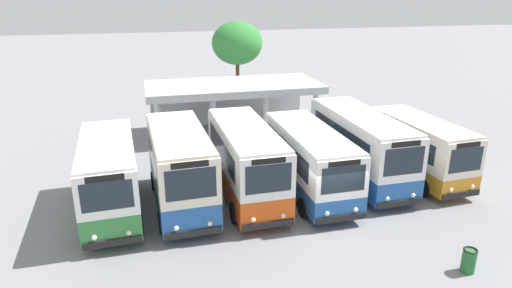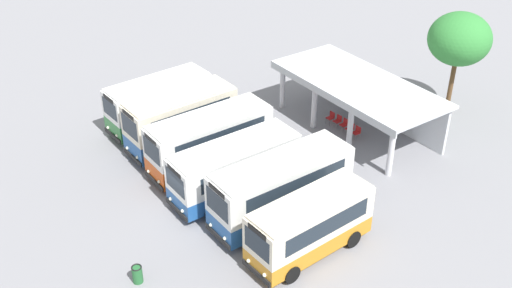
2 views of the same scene
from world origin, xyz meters
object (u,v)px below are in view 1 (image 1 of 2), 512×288
waiting_chair_fifth_seat (251,127)px  litter_bin_apron (469,260)px  city_bus_nearest_orange (109,175)px  city_bus_fifth_blue (360,144)px  city_bus_far_end_green (419,147)px  waiting_chair_second_from_end (225,128)px  city_bus_second_in_row (180,166)px  city_bus_middle_cream (246,159)px  waiting_chair_fourth_seat (243,127)px  waiting_chair_middle_seat (234,128)px  waiting_chair_end_by_column (216,129)px  city_bus_fourth_amber (309,159)px

waiting_chair_fifth_seat → litter_bin_apron: 17.45m
city_bus_nearest_orange → city_bus_fifth_blue: bearing=3.6°
city_bus_far_end_green → waiting_chair_second_from_end: city_bus_far_end_green is taller
city_bus_second_in_row → city_bus_middle_cream: (3.05, 0.21, -0.05)m
waiting_chair_fourth_seat → litter_bin_apron: bearing=-75.7°
city_bus_second_in_row → city_bus_middle_cream: size_ratio=0.93×
city_bus_middle_cream → waiting_chair_second_from_end: bearing=85.8°
waiting_chair_fourth_seat → litter_bin_apron: (4.33, -17.04, -0.07)m
city_bus_far_end_green → waiting_chair_middle_seat: city_bus_far_end_green is taller
litter_bin_apron → waiting_chair_end_by_column: bearing=109.9°
waiting_chair_end_by_column → litter_bin_apron: bearing=-70.1°
waiting_chair_middle_seat → waiting_chair_fourth_seat: size_ratio=1.00×
city_bus_middle_cream → waiting_chair_second_from_end: (0.68, 9.36, -1.39)m
city_bus_second_in_row → waiting_chair_end_by_column: size_ratio=8.20×
city_bus_nearest_orange → waiting_chair_middle_seat: bearing=52.3°
waiting_chair_fifth_seat → litter_bin_apron: (3.73, -17.05, -0.07)m
city_bus_nearest_orange → litter_bin_apron: 14.50m
city_bus_nearest_orange → city_bus_middle_cream: 6.10m
city_bus_nearest_orange → city_bus_middle_cream: city_bus_middle_cream is taller
city_bus_middle_cream → city_bus_fourth_amber: bearing=-4.8°
waiting_chair_end_by_column → waiting_chair_fourth_seat: size_ratio=1.00×
waiting_chair_second_from_end → waiting_chair_middle_seat: bearing=2.9°
city_bus_fifth_blue → waiting_chair_second_from_end: city_bus_fifth_blue is taller
city_bus_nearest_orange → city_bus_fourth_amber: city_bus_nearest_orange is taller
waiting_chair_middle_seat → litter_bin_apron: size_ratio=0.96×
litter_bin_apron → waiting_chair_second_from_end: bearing=108.0°
city_bus_middle_cream → city_bus_fourth_amber: size_ratio=1.01×
city_bus_nearest_orange → waiting_chair_fourth_seat: (7.99, 9.51, -1.32)m
city_bus_fifth_blue → waiting_chair_fifth_seat: city_bus_fifth_blue is taller
city_bus_fifth_blue → waiting_chair_fifth_seat: size_ratio=9.25×
waiting_chair_fifth_seat → waiting_chair_fourth_seat: bearing=-179.5°
waiting_chair_fourth_seat → waiting_chair_fifth_seat: size_ratio=1.00×
city_bus_second_in_row → city_bus_middle_cream: 3.05m
city_bus_middle_cream → waiting_chair_fifth_seat: bearing=75.0°
city_bus_fourth_amber → city_bus_second_in_row: bearing=179.5°
city_bus_nearest_orange → city_bus_fourth_amber: (9.14, -0.09, -0.08)m
city_bus_second_in_row → city_bus_far_end_green: bearing=1.0°
waiting_chair_end_by_column → city_bus_nearest_orange: bearing=-123.2°
waiting_chair_end_by_column → waiting_chair_fifth_seat: size_ratio=1.00×
city_bus_nearest_orange → city_bus_far_end_green: size_ratio=1.06×
city_bus_nearest_orange → city_bus_far_end_green: city_bus_nearest_orange is taller
city_bus_second_in_row → waiting_chair_end_by_column: bearing=71.8°
waiting_chair_second_from_end → city_bus_nearest_orange: bearing=-125.4°
city_bus_second_in_row → city_bus_fourth_amber: 6.10m
city_bus_middle_cream → waiting_chair_middle_seat: bearing=82.2°
city_bus_middle_cream → city_bus_fourth_amber: (3.05, -0.26, -0.15)m
waiting_chair_fourth_seat → city_bus_fourth_amber: bearing=-83.2°
city_bus_second_in_row → waiting_chair_middle_seat: size_ratio=8.20×
waiting_chair_end_by_column → waiting_chair_middle_seat: 1.22m
city_bus_second_in_row → waiting_chair_middle_seat: 10.63m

